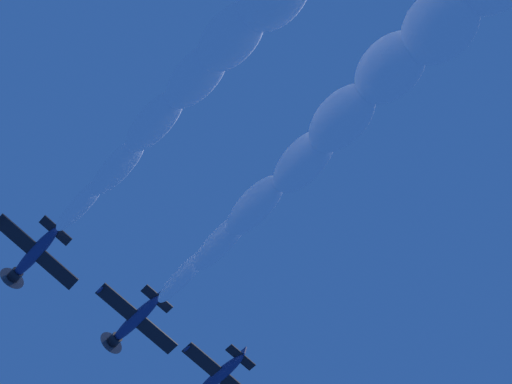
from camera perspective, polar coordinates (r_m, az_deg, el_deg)
airplane_lead at (r=61.18m, az=-16.91°, el=-4.67°), size 7.13×6.82×2.55m
airplane_left_wingman at (r=61.74m, az=-9.46°, el=-9.87°), size 7.14×6.81×2.53m
airplane_right_wingman at (r=65.32m, az=-3.00°, el=-14.18°), size 7.14×6.80×2.63m
smoke_trail_left_wingman at (r=52.26m, az=10.48°, el=9.19°), size 25.08×32.03×7.90m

